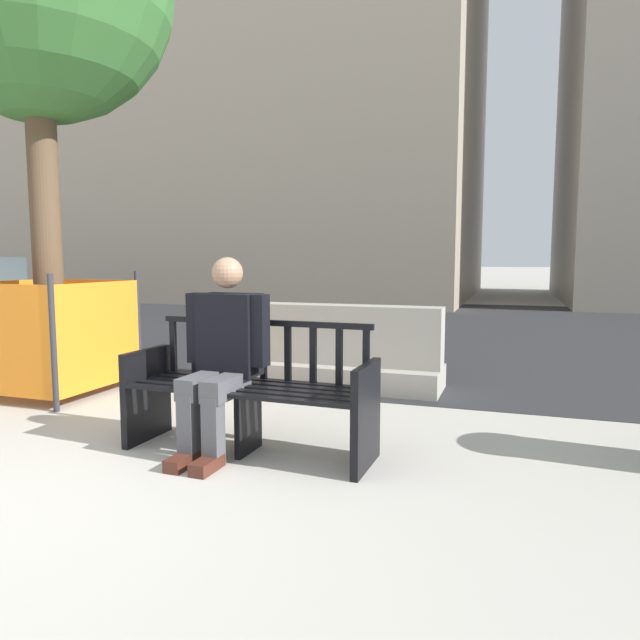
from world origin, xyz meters
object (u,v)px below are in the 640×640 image
street_bench (250,394)px  construction_fence (51,332)px  jersey_barrier_centre (343,354)px  seated_person (223,351)px

street_bench → construction_fence: 2.78m
street_bench → jersey_barrier_centre: bearing=89.1°
jersey_barrier_centre → construction_fence: construction_fence is taller
street_bench → construction_fence: (-2.60, 0.96, 0.19)m
seated_person → construction_fence: (-2.43, 1.02, -0.10)m
seated_person → jersey_barrier_centre: (0.20, 2.16, -0.35)m
construction_fence → seated_person: bearing=-22.7°
jersey_barrier_centre → construction_fence: (-2.63, -1.15, 0.25)m
construction_fence → jersey_barrier_centre: bearing=23.5°
seated_person → construction_fence: bearing=157.3°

